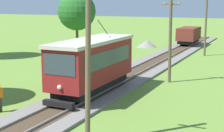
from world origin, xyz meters
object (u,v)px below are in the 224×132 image
(red_tram, at_px, (92,63))
(utility_pole_mid, at_px, (170,38))
(utility_pole_near_tram, at_px, (88,50))
(gravel_pile, at_px, (147,44))
(utility_pole_far, at_px, (206,20))
(freight_car, at_px, (189,35))
(tree_right_near, at_px, (77,11))

(red_tram, distance_m, utility_pole_mid, 7.08)
(utility_pole_mid, bearing_deg, utility_pole_near_tram, -90.00)
(utility_pole_mid, bearing_deg, gravel_pile, 113.80)
(utility_pole_mid, distance_m, utility_pole_far, 14.98)
(freight_car, distance_m, utility_pole_far, 9.19)
(utility_pole_mid, bearing_deg, utility_pole_far, 90.00)
(red_tram, distance_m, tree_right_near, 19.85)
(utility_pole_mid, distance_m, tree_right_near, 17.95)
(red_tram, height_order, tree_right_near, tree_right_near)
(red_tram, height_order, utility_pole_near_tram, utility_pole_near_tram)
(freight_car, height_order, utility_pole_mid, utility_pole_mid)
(utility_pole_near_tram, relative_size, gravel_pile, 2.89)
(freight_car, height_order, utility_pole_far, utility_pole_far)
(utility_pole_far, relative_size, tree_right_near, 1.10)
(red_tram, relative_size, utility_pole_near_tram, 1.03)
(red_tram, height_order, utility_pole_far, utility_pole_far)
(utility_pole_mid, height_order, gravel_pile, utility_pole_mid)
(freight_car, bearing_deg, tree_right_near, -130.85)
(utility_pole_near_tram, bearing_deg, tree_right_near, 121.28)
(red_tram, bearing_deg, tree_right_near, 123.19)
(red_tram, xyz_separation_m, utility_pole_far, (3.69, 20.86, 1.94))
(utility_pole_far, height_order, tree_right_near, utility_pole_far)
(gravel_pile, xyz_separation_m, tree_right_near, (-5.77, -9.12, 4.57))
(gravel_pile, bearing_deg, freight_car, 33.60)
(utility_pole_far, bearing_deg, utility_pole_near_tram, -90.00)
(red_tram, height_order, freight_car, red_tram)
(utility_pole_near_tram, distance_m, utility_pole_mid, 13.25)
(red_tram, height_order, gravel_pile, red_tram)
(freight_car, distance_m, gravel_pile, 6.08)
(utility_pole_near_tram, height_order, gravel_pile, utility_pole_near_tram)
(utility_pole_mid, height_order, utility_pole_far, utility_pole_far)
(freight_car, xyz_separation_m, gravel_pile, (-4.98, -3.31, -1.07))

